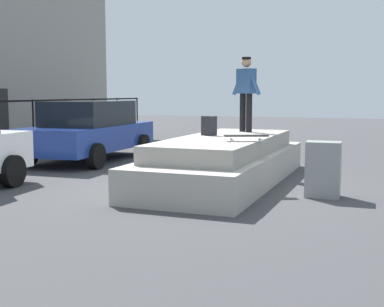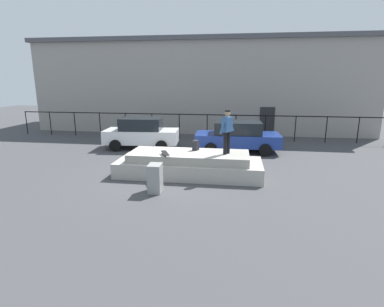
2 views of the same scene
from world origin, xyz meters
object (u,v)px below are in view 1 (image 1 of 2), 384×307
Objects in this scene: car_blue_sedan_mid at (89,130)px; skateboard at (246,136)px; skateboarder at (246,89)px; utility_box at (323,169)px; backpack at (209,126)px.

skateboard is at bearing -118.09° from car_blue_sedan_mid.
skateboard is (-2.34, -0.65, -0.90)m from skateboarder.
skateboarder is at bearing 15.55° from skateboard.
utility_box is (-2.79, -6.61, -0.34)m from car_blue_sedan_mid.
skateboarder reaches higher than backpack.
backpack is at bearing 64.97° from utility_box.
skateboard is 5.88m from car_blue_sedan_mid.
car_blue_sedan_mid reaches higher than skateboard.
skateboard is 1.53m from backpack.
skateboarder is 4.68m from car_blue_sedan_mid.
car_blue_sedan_mid reaches higher than utility_box.
car_blue_sedan_mid is (0.43, 4.53, -1.11)m from skateboarder.
car_blue_sedan_mid is (1.72, 4.08, -0.31)m from backpack.
car_blue_sedan_mid is at bearing 84.64° from skateboarder.
backpack reaches higher than skateboard.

